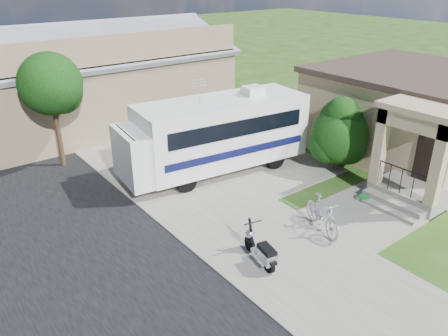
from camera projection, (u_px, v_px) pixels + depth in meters
ground at (286, 228)px, 13.53m from camera, size 120.00×120.00×0.00m
sidewalk_slab at (117, 142)px, 20.17m from camera, size 4.00×80.00×0.06m
driveway_slab at (233, 168)px, 17.60m from camera, size 7.00×6.00×0.05m
walk_slab at (372, 211)px, 14.46m from camera, size 4.00×3.00×0.05m
house at (412, 111)px, 18.75m from camera, size 9.47×7.80×3.54m
warehouse at (98, 81)px, 22.77m from camera, size 12.50×8.40×5.04m
street_tree_a at (53, 86)px, 16.65m from camera, size 2.44×2.40×4.58m
motorhome at (216, 133)px, 16.72m from camera, size 7.56×3.13×3.77m
shrub at (339, 133)px, 16.97m from camera, size 2.43×2.32×2.99m
scooter at (261, 250)px, 11.69m from camera, size 0.67×1.54×1.02m
bicycle at (322, 216)px, 13.14m from camera, size 1.08×1.91×1.10m
garden_hose at (364, 199)px, 15.06m from camera, size 0.40×0.40×0.18m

